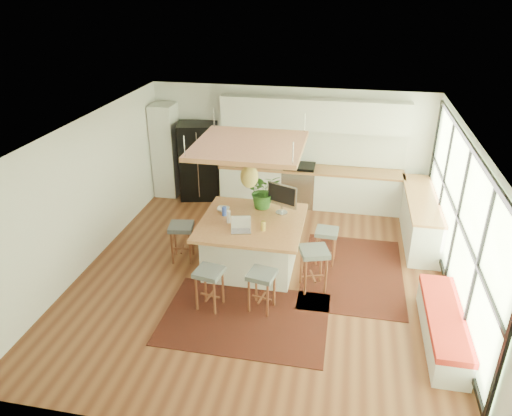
% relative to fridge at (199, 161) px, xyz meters
% --- Properties ---
extents(floor, '(7.00, 7.00, 0.00)m').
position_rel_fridge_xyz_m(floor, '(2.12, -3.16, -0.93)').
color(floor, '#5C2D1A').
rests_on(floor, ground).
extents(ceiling, '(7.00, 7.00, 0.00)m').
position_rel_fridge_xyz_m(ceiling, '(2.12, -3.16, 1.78)').
color(ceiling, white).
rests_on(ceiling, ground).
extents(wall_back, '(6.50, 0.00, 6.50)m').
position_rel_fridge_xyz_m(wall_back, '(2.12, 0.34, 0.42)').
color(wall_back, white).
rests_on(wall_back, ground).
extents(wall_front, '(6.50, 0.00, 6.50)m').
position_rel_fridge_xyz_m(wall_front, '(2.12, -6.66, 0.42)').
color(wall_front, white).
rests_on(wall_front, ground).
extents(wall_left, '(0.00, 7.00, 7.00)m').
position_rel_fridge_xyz_m(wall_left, '(-1.13, -3.16, 0.42)').
color(wall_left, white).
rests_on(wall_left, ground).
extents(wall_right, '(0.00, 7.00, 7.00)m').
position_rel_fridge_xyz_m(wall_right, '(5.37, -3.16, 0.42)').
color(wall_right, white).
rests_on(wall_right, ground).
extents(window_wall, '(0.10, 6.20, 2.60)m').
position_rel_fridge_xyz_m(window_wall, '(5.34, -3.16, 0.47)').
color(window_wall, black).
rests_on(window_wall, wall_right).
extents(pantry, '(0.55, 0.60, 2.25)m').
position_rel_fridge_xyz_m(pantry, '(-0.83, 0.02, 0.20)').
color(pantry, silver).
rests_on(pantry, floor).
extents(back_counter_base, '(4.20, 0.60, 0.88)m').
position_rel_fridge_xyz_m(back_counter_base, '(2.67, 0.02, -0.49)').
color(back_counter_base, silver).
rests_on(back_counter_base, floor).
extents(back_counter_top, '(4.24, 0.64, 0.05)m').
position_rel_fridge_xyz_m(back_counter_top, '(2.67, 0.02, -0.03)').
color(back_counter_top, '#A4633A').
rests_on(back_counter_top, back_counter_base).
extents(backsplash, '(4.20, 0.02, 0.80)m').
position_rel_fridge_xyz_m(backsplash, '(2.67, 0.32, 0.43)').
color(backsplash, white).
rests_on(backsplash, wall_back).
extents(upper_cabinets, '(4.20, 0.34, 0.70)m').
position_rel_fridge_xyz_m(upper_cabinets, '(2.67, 0.16, 1.22)').
color(upper_cabinets, silver).
rests_on(upper_cabinets, wall_back).
extents(range, '(0.76, 0.62, 1.00)m').
position_rel_fridge_xyz_m(range, '(2.42, 0.02, -0.43)').
color(range, '#A5A5AA').
rests_on(range, floor).
extents(right_counter_base, '(0.60, 2.50, 0.88)m').
position_rel_fridge_xyz_m(right_counter_base, '(5.05, -1.16, -0.49)').
color(right_counter_base, silver).
rests_on(right_counter_base, floor).
extents(right_counter_top, '(0.64, 2.54, 0.05)m').
position_rel_fridge_xyz_m(right_counter_top, '(5.05, -1.16, -0.03)').
color(right_counter_top, '#A4633A').
rests_on(right_counter_top, right_counter_base).
extents(window_bench, '(0.52, 2.00, 0.50)m').
position_rel_fridge_xyz_m(window_bench, '(5.07, -4.36, -0.68)').
color(window_bench, silver).
rests_on(window_bench, floor).
extents(ceiling_panel, '(1.86, 1.86, 0.80)m').
position_rel_fridge_xyz_m(ceiling_panel, '(1.82, -2.76, 1.12)').
color(ceiling_panel, '#A4633A').
rests_on(ceiling_panel, ceiling).
extents(rug_near, '(2.60, 1.80, 0.01)m').
position_rel_fridge_xyz_m(rug_near, '(2.09, -4.43, -0.92)').
color(rug_near, black).
rests_on(rug_near, floor).
extents(rug_right, '(1.80, 2.60, 0.01)m').
position_rel_fridge_xyz_m(rug_right, '(3.74, -2.75, -0.92)').
color(rug_right, black).
rests_on(rug_right, floor).
extents(fridge, '(1.05, 0.90, 1.85)m').
position_rel_fridge_xyz_m(fridge, '(0.00, 0.00, 0.00)').
color(fridge, black).
rests_on(fridge, floor).
extents(island, '(1.85, 1.85, 0.93)m').
position_rel_fridge_xyz_m(island, '(1.88, -2.85, -0.46)').
color(island, '#A4633A').
rests_on(island, floor).
extents(stool_near_left, '(0.48, 0.48, 0.71)m').
position_rel_fridge_xyz_m(stool_near_left, '(1.47, -4.24, -0.57)').
color(stool_near_left, '#505659').
rests_on(stool_near_left, floor).
extents(stool_near_right, '(0.48, 0.48, 0.70)m').
position_rel_fridge_xyz_m(stool_near_right, '(2.30, -4.14, -0.57)').
color(stool_near_right, '#505659').
rests_on(stool_near_right, floor).
extents(stool_right_front, '(0.58, 0.58, 0.78)m').
position_rel_fridge_xyz_m(stool_right_front, '(3.06, -3.39, -0.57)').
color(stool_right_front, '#505659').
rests_on(stool_right_front, floor).
extents(stool_right_back, '(0.43, 0.43, 0.69)m').
position_rel_fridge_xyz_m(stool_right_back, '(3.22, -2.48, -0.57)').
color(stool_right_back, '#505659').
rests_on(stool_right_back, floor).
extents(stool_left_side, '(0.51, 0.51, 0.74)m').
position_rel_fridge_xyz_m(stool_left_side, '(0.54, -2.91, -0.57)').
color(stool_left_side, '#505659').
rests_on(stool_left_side, floor).
extents(laptop, '(0.42, 0.44, 0.26)m').
position_rel_fridge_xyz_m(laptop, '(1.78, -3.28, 0.12)').
color(laptop, '#A5A5AA').
rests_on(laptop, island).
extents(monitor, '(0.66, 0.46, 0.58)m').
position_rel_fridge_xyz_m(monitor, '(2.36, -2.42, 0.26)').
color(monitor, '#A5A5AA').
rests_on(monitor, island).
extents(microwave, '(0.58, 0.38, 0.37)m').
position_rel_fridge_xyz_m(microwave, '(1.25, 0.04, 0.18)').
color(microwave, '#A5A5AA').
rests_on(microwave, back_counter_top).
extents(island_plant, '(0.87, 0.89, 0.53)m').
position_rel_fridge_xyz_m(island_plant, '(1.98, -2.24, 0.27)').
color(island_plant, '#1E4C19').
rests_on(island_plant, island).
extents(island_bowl, '(0.25, 0.25, 0.06)m').
position_rel_fridge_xyz_m(island_bowl, '(1.26, -2.54, 0.03)').
color(island_bowl, white).
rests_on(island_bowl, island).
extents(island_bottle_0, '(0.07, 0.07, 0.19)m').
position_rel_fridge_xyz_m(island_bottle_0, '(1.33, -2.75, 0.10)').
color(island_bottle_0, blue).
rests_on(island_bottle_0, island).
extents(island_bottle_1, '(0.07, 0.07, 0.19)m').
position_rel_fridge_xyz_m(island_bottle_1, '(1.48, -3.00, 0.10)').
color(island_bottle_1, white).
rests_on(island_bottle_1, island).
extents(island_bottle_2, '(0.07, 0.07, 0.19)m').
position_rel_fridge_xyz_m(island_bottle_2, '(2.13, -3.15, 0.10)').
color(island_bottle_2, '#AD8D39').
rests_on(island_bottle_2, island).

